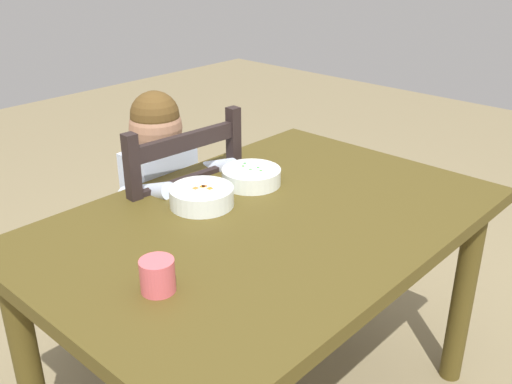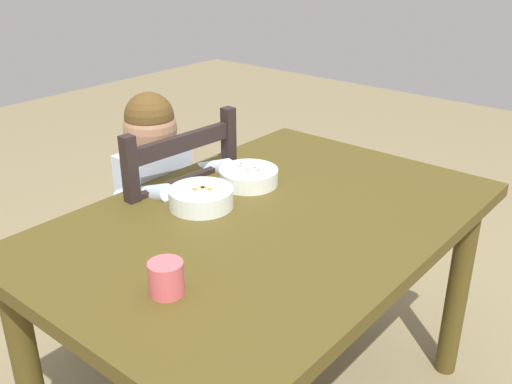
# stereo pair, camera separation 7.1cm
# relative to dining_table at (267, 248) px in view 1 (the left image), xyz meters

# --- Properties ---
(dining_table) EXTENTS (1.28, 0.86, 0.71)m
(dining_table) POSITION_rel_dining_table_xyz_m (0.00, 0.00, 0.00)
(dining_table) COLOR #4E4018
(dining_table) RESTS_ON ground
(dining_chair) EXTENTS (0.45, 0.45, 0.90)m
(dining_chair) POSITION_rel_dining_table_xyz_m (0.03, 0.48, -0.16)
(dining_chair) COLOR black
(dining_chair) RESTS_ON ground
(child_figure) EXTENTS (0.32, 0.31, 0.96)m
(child_figure) POSITION_rel_dining_table_xyz_m (0.03, 0.47, 0.03)
(child_figure) COLOR silver
(child_figure) RESTS_ON ground
(bowl_of_peas) EXTENTS (0.18, 0.18, 0.05)m
(bowl_of_peas) POSITION_rel_dining_table_xyz_m (0.13, 0.18, 0.13)
(bowl_of_peas) COLOR white
(bowl_of_peas) RESTS_ON dining_table
(bowl_of_carrots) EXTENTS (0.18, 0.18, 0.05)m
(bowl_of_carrots) POSITION_rel_dining_table_xyz_m (-0.07, 0.18, 0.13)
(bowl_of_carrots) COLOR white
(bowl_of_carrots) RESTS_ON dining_table
(spoon) EXTENTS (0.14, 0.06, 0.01)m
(spoon) POSITION_rel_dining_table_xyz_m (-0.02, 0.16, 0.11)
(spoon) COLOR silver
(spoon) RESTS_ON dining_table
(drinking_cup) EXTENTS (0.08, 0.08, 0.07)m
(drinking_cup) POSITION_rel_dining_table_xyz_m (-0.42, -0.06, 0.14)
(drinking_cup) COLOR #E35F67
(drinking_cup) RESTS_ON dining_table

